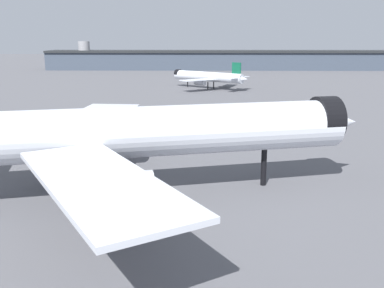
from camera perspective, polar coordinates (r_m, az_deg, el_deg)
name	(u,v)px	position (r m, az deg, el deg)	size (l,w,h in m)	color
ground	(156,190)	(55.93, -4.80, -6.08)	(900.00, 900.00, 0.00)	#56565B
airliner_near_gate	(131,133)	(52.26, -8.09, 1.39)	(60.67, 54.37, 17.84)	silver
airliner_far_taxiway	(210,77)	(164.03, 2.35, 8.86)	(29.91, 26.55, 10.24)	silver
terminal_building	(223,60)	(262.60, 4.10, 11.02)	(208.62, 24.65, 16.49)	#3D4756
service_truck_front	(183,126)	(87.74, -1.15, 2.45)	(3.57, 5.87, 3.00)	black
baggage_tug_wing	(30,137)	(85.52, -20.62, 0.81)	(3.57, 3.13, 1.85)	black
baggage_cart_trailing	(102,129)	(88.90, -11.80, 1.90)	(2.51, 2.77, 1.82)	black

